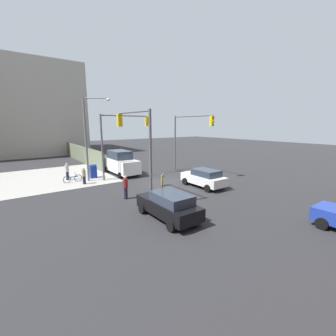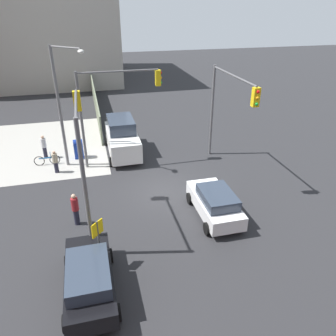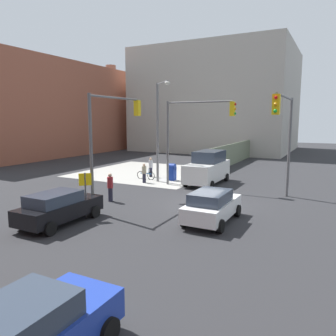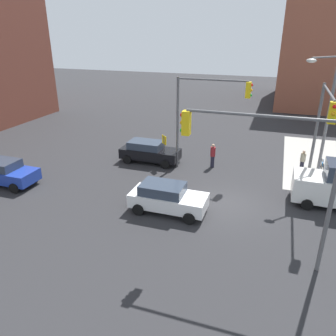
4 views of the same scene
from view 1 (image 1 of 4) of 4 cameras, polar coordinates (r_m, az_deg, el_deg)
ground_plane at (r=21.59m, az=-0.39°, el=-3.80°), size 120.00×120.00×0.00m
sidewalk_corner at (r=26.74m, az=-28.42°, el=-2.24°), size 12.00×12.00×0.01m
construction_fence at (r=35.39m, az=-21.10°, el=3.28°), size 18.00×0.12×2.40m
building_loft_east at (r=53.04m, az=-35.70°, el=11.83°), size 20.00×24.00×16.24m
traffic_signal_nw_corner at (r=16.30m, az=-8.04°, el=7.66°), size 5.02×0.36×6.50m
traffic_signal_se_corner at (r=25.33m, az=5.19°, el=9.06°), size 6.21×0.36×6.50m
traffic_signal_ne_corner at (r=23.59m, az=-11.74°, el=8.63°), size 0.36×5.47×6.50m
street_lamp_corner at (r=22.91m, az=-19.40°, el=8.35°), size 2.02×2.03×8.00m
warning_sign_two_way at (r=14.57m, az=-1.46°, el=-4.47°), size 0.48×0.48×2.40m
mailbox_blue at (r=24.71m, az=-18.49°, el=-0.66°), size 0.56×0.64×1.43m
hatchback_white at (r=20.32m, az=9.11°, el=-2.44°), size 4.21×2.02×1.62m
hatchback_black at (r=13.45m, az=0.18°, el=-9.36°), size 4.47×2.02×1.62m
van_white_delivery at (r=25.77m, az=-11.81°, el=1.32°), size 5.40×2.32×2.62m
pedestrian_crossing at (r=17.13m, az=-10.73°, el=-4.72°), size 0.36×0.36×1.79m
pedestrian_waiting at (r=22.41m, az=-20.58°, el=-1.83°), size 0.36×0.36×1.58m
pedestrian_walking_north at (r=24.68m, az=-24.24°, el=-0.74°), size 0.36×0.36×1.74m
bicycle_leaning_on_fence at (r=23.68m, az=-23.04°, el=-2.50°), size 0.05×1.75×0.97m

